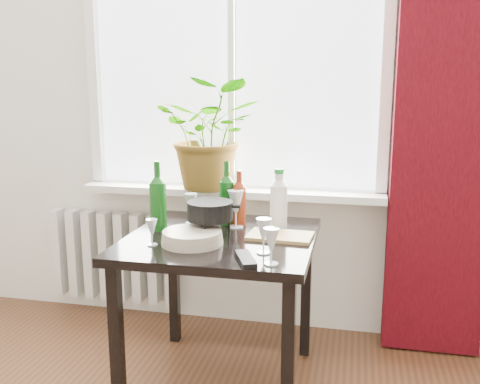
% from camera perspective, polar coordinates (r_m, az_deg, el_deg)
% --- Properties ---
extents(window, '(1.72, 0.08, 1.62)m').
position_cam_1_polar(window, '(3.05, -0.79, 14.75)').
color(window, white).
rests_on(window, ground).
extents(windowsill, '(1.72, 0.20, 0.04)m').
position_cam_1_polar(windowsill, '(3.03, -1.05, 0.05)').
color(windowsill, white).
rests_on(windowsill, ground).
extents(curtain, '(0.50, 0.12, 2.56)m').
position_cam_1_polar(curtain, '(2.90, 21.09, 8.14)').
color(curtain, '#37050B').
rests_on(curtain, ground).
extents(radiator, '(0.80, 0.10, 0.55)m').
position_cam_1_polar(radiator, '(3.42, -13.28, -6.63)').
color(radiator, silver).
rests_on(radiator, ground).
extents(table, '(0.85, 0.85, 0.74)m').
position_cam_1_polar(table, '(2.49, -2.03, -6.74)').
color(table, black).
rests_on(table, ground).
extents(potted_plant, '(0.57, 0.50, 0.61)m').
position_cam_1_polar(potted_plant, '(2.97, -3.09, 6.17)').
color(potted_plant, '#29691C').
rests_on(potted_plant, windowsill).
extents(wine_bottle_left, '(0.10, 0.10, 0.34)m').
position_cam_1_polar(wine_bottle_left, '(2.55, -8.75, -0.36)').
color(wine_bottle_left, '#0D480F').
rests_on(wine_bottle_left, table).
extents(wine_bottle_right, '(0.09, 0.09, 0.32)m').
position_cam_1_polar(wine_bottle_right, '(2.64, -1.42, -0.05)').
color(wine_bottle_right, '#0C420E').
rests_on(wine_bottle_right, table).
extents(bottle_amber, '(0.09, 0.09, 0.28)m').
position_cam_1_polar(bottle_amber, '(2.62, -0.10, -0.57)').
color(bottle_amber, maroon).
rests_on(bottle_amber, table).
extents(cleaning_bottle, '(0.11, 0.11, 0.29)m').
position_cam_1_polar(cleaning_bottle, '(2.57, 4.16, -0.66)').
color(cleaning_bottle, white).
rests_on(cleaning_bottle, table).
extents(wineglass_front_right, '(0.08, 0.08, 0.15)m').
position_cam_1_polar(wineglass_front_right, '(2.20, 2.53, -4.68)').
color(wineglass_front_right, silver).
rests_on(wineglass_front_right, table).
extents(wineglass_far_right, '(0.08, 0.08, 0.15)m').
position_cam_1_polar(wineglass_far_right, '(2.07, 3.36, -5.77)').
color(wineglass_far_right, silver).
rests_on(wineglass_far_right, table).
extents(wineglass_back_center, '(0.10, 0.10, 0.19)m').
position_cam_1_polar(wineglass_back_center, '(2.58, -0.45, -1.76)').
color(wineglass_back_center, silver).
rests_on(wineglass_back_center, table).
extents(wineglass_back_left, '(0.08, 0.08, 0.16)m').
position_cam_1_polar(wineglass_back_left, '(2.67, -5.26, -1.75)').
color(wineglass_back_left, silver).
rests_on(wineglass_back_left, table).
extents(wineglass_front_left, '(0.06, 0.06, 0.12)m').
position_cam_1_polar(wineglass_front_left, '(2.34, -9.37, -4.26)').
color(wineglass_front_left, silver).
rests_on(wineglass_front_left, table).
extents(plate_stack, '(0.36, 0.36, 0.06)m').
position_cam_1_polar(plate_stack, '(2.35, -5.12, -4.86)').
color(plate_stack, beige).
rests_on(plate_stack, table).
extents(fondue_pot, '(0.29, 0.26, 0.16)m').
position_cam_1_polar(fondue_pot, '(2.44, -3.20, -2.89)').
color(fondue_pot, black).
rests_on(fondue_pot, table).
extents(tv_remote, '(0.12, 0.20, 0.02)m').
position_cam_1_polar(tv_remote, '(2.12, 0.61, -7.15)').
color(tv_remote, black).
rests_on(tv_remote, table).
extents(cutting_board, '(0.30, 0.20, 0.02)m').
position_cam_1_polar(cutting_board, '(2.44, 4.31, -4.70)').
color(cutting_board, tan).
rests_on(cutting_board, table).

